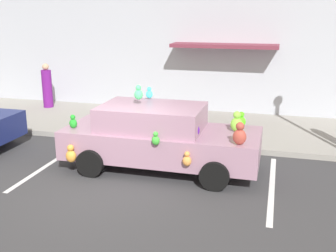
% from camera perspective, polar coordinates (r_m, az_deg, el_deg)
% --- Properties ---
extents(ground_plane, '(60.00, 60.00, 0.00)m').
position_cam_1_polar(ground_plane, '(8.92, -7.83, -8.67)').
color(ground_plane, '#38383A').
extents(sidewalk, '(24.00, 4.00, 0.15)m').
position_cam_1_polar(sidewalk, '(13.35, 0.49, 0.15)').
color(sidewalk, gray).
rests_on(sidewalk, ground).
extents(storefront_building, '(24.00, 1.25, 6.40)m').
position_cam_1_polar(storefront_building, '(14.95, 2.73, 13.92)').
color(storefront_building, '#B2B7C1').
rests_on(storefront_building, ground).
extents(parking_stripe_front, '(0.12, 3.60, 0.01)m').
position_cam_1_polar(parking_stripe_front, '(9.20, 14.34, -8.22)').
color(parking_stripe_front, silver).
rests_on(parking_stripe_front, ground).
extents(parking_stripe_rear, '(0.12, 3.60, 0.01)m').
position_cam_1_polar(parking_stripe_rear, '(10.64, -16.13, -5.02)').
color(parking_stripe_rear, silver).
rests_on(parking_stripe_rear, ground).
extents(plush_covered_car, '(4.61, 2.11, 2.01)m').
position_cam_1_polar(plush_covered_car, '(9.67, -1.20, -1.49)').
color(plush_covered_car, '#A37A91').
rests_on(plush_covered_car, ground).
extents(teddy_bear_on_sidewalk, '(0.32, 0.27, 0.61)m').
position_cam_1_polar(teddy_bear_on_sidewalk, '(12.48, -6.87, 0.63)').
color(teddy_bear_on_sidewalk, brown).
rests_on(teddy_bear_on_sidewalk, sidewalk).
extents(pedestrian_near_shopfront, '(0.37, 0.37, 1.65)m').
position_cam_1_polar(pedestrian_near_shopfront, '(16.06, -16.57, 5.23)').
color(pedestrian_near_shopfront, '#6A187A').
rests_on(pedestrian_near_shopfront, sidewalk).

